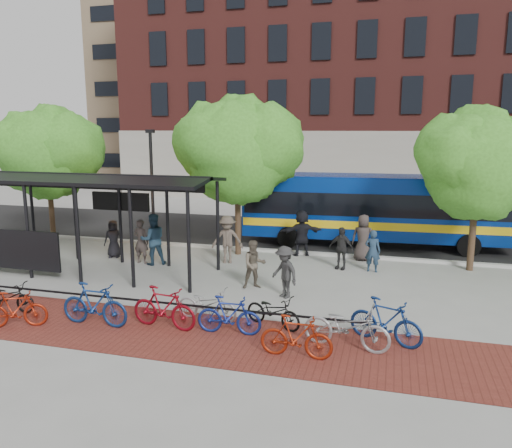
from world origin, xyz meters
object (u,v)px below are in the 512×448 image
(pedestrian_0, at_px, (113,239))
(pedestrian_4, at_px, (341,248))
(bike_6, at_px, (207,304))
(pedestrian_7, at_px, (373,251))
(pedestrian_2, at_px, (153,239))
(pedestrian_1, at_px, (141,241))
(bike_7, at_px, (229,315))
(bike_3, at_px, (94,304))
(pedestrian_8, at_px, (254,264))
(pedestrian_9, at_px, (285,272))
(bike_9, at_px, (296,337))
(bike_10, at_px, (347,327))
(tree_b, at_px, (240,146))
(pedestrian_5, at_px, (302,233))
(tree_a, at_px, (49,149))
(bus, at_px, (376,206))
(pedestrian_6, at_px, (363,238))
(bike_0, at_px, (8,297))
(pedestrian_3, at_px, (227,239))
(bike_1, at_px, (15,309))
(tree_c, at_px, (481,160))
(bike_11, at_px, (386,321))
(bike_5, at_px, (164,308))
(bike_8, at_px, (273,311))
(lamp_post_left, at_px, (152,185))
(bus_shelter, at_px, (71,189))

(pedestrian_0, xyz_separation_m, pedestrian_4, (9.09, 0.70, 0.03))
(bike_6, xyz_separation_m, pedestrian_7, (4.13, 6.03, 0.32))
(pedestrian_2, height_order, pedestrian_4, pedestrian_2)
(pedestrian_1, bearing_deg, bike_7, 139.36)
(bike_3, relative_size, pedestrian_0, 1.27)
(pedestrian_4, distance_m, pedestrian_8, 3.93)
(pedestrian_9, bearing_deg, pedestrian_0, -163.32)
(bike_9, height_order, bike_10, bike_10)
(bike_3, xyz_separation_m, bike_7, (3.62, 0.41, -0.08))
(tree_b, relative_size, pedestrian_5, 3.41)
(tree_a, height_order, bus, tree_a)
(bike_3, distance_m, pedestrian_6, 10.83)
(bike_7, bearing_deg, pedestrian_9, -16.85)
(bike_0, xyz_separation_m, pedestrian_8, (6.20, 3.95, 0.36))
(pedestrian_3, bearing_deg, pedestrian_6, 5.79)
(bike_1, height_order, pedestrian_3, pedestrian_3)
(tree_a, height_order, bike_10, tree_a)
(tree_c, relative_size, bike_6, 3.36)
(bike_6, bearing_deg, bike_11, -87.22)
(bike_3, distance_m, bike_5, 1.88)
(bike_3, height_order, bike_10, bike_3)
(bike_6, xyz_separation_m, pedestrian_6, (3.69, 7.56, 0.46))
(bike_10, bearing_deg, bike_7, 97.35)
(bike_11, bearing_deg, bike_8, 106.92)
(pedestrian_9, bearing_deg, bike_9, -36.33)
(pedestrian_2, relative_size, pedestrian_9, 1.21)
(bike_3, bearing_deg, pedestrian_8, -35.95)
(tree_c, distance_m, bike_9, 10.73)
(bike_10, height_order, pedestrian_7, pedestrian_7)
(tree_a, xyz_separation_m, bike_9, (13.07, -8.85, -3.73))
(tree_b, relative_size, pedestrian_3, 3.46)
(pedestrian_6, bearing_deg, pedestrian_8, 57.31)
(tree_c, xyz_separation_m, bike_8, (-5.86, -7.24, -3.62))
(bike_9, bearing_deg, tree_b, 25.20)
(bike_0, height_order, bike_11, bike_11)
(bike_0, xyz_separation_m, pedestrian_5, (6.92, 8.61, 0.51))
(bike_9, xyz_separation_m, pedestrian_7, (1.35, 7.63, 0.27))
(pedestrian_8, bearing_deg, pedestrian_6, 27.11)
(tree_c, height_order, pedestrian_8, tree_c)
(lamp_post_left, distance_m, pedestrian_9, 8.89)
(tree_b, xyz_separation_m, pedestrian_0, (-4.83, -1.87, -3.69))
(bus_shelter, xyz_separation_m, bike_3, (3.78, -4.58, -2.41))
(pedestrian_8, bearing_deg, pedestrian_5, 53.70)
(pedestrian_3, distance_m, pedestrian_7, 5.51)
(bus, height_order, pedestrian_9, bus)
(tree_a, xyz_separation_m, bike_5, (9.41, -8.08, -3.67))
(bus_shelter, distance_m, pedestrian_3, 6.02)
(bike_5, height_order, pedestrian_3, pedestrian_3)
(bike_7, xyz_separation_m, bike_9, (1.90, -0.85, 0.00))
(bike_0, bearing_deg, bike_9, -97.94)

